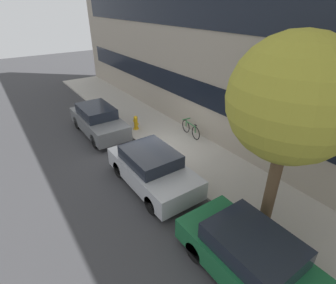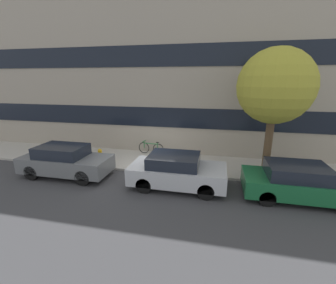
{
  "view_description": "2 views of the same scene",
  "coord_description": "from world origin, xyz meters",
  "px_view_note": "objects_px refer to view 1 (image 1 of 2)",
  "views": [
    {
      "loc": [
        8.36,
        -4.97,
        5.93
      ],
      "look_at": [
        1.06,
        0.08,
        1.11
      ],
      "focal_mm": 28.0,
      "sensor_mm": 36.0,
      "label": 1
    },
    {
      "loc": [
        3.15,
        -9.3,
        4.25
      ],
      "look_at": [
        1.06,
        0.29,
        1.49
      ],
      "focal_mm": 24.0,
      "sensor_mm": 36.0,
      "label": 2
    }
  ],
  "objects_px": {
    "fire_hydrant": "(136,122)",
    "bicycle": "(191,129)",
    "parked_car_green": "(255,260)",
    "parked_car_grey": "(98,120)",
    "parked_car_silver": "(152,169)",
    "street_tree": "(292,101)"
  },
  "relations": [
    {
      "from": "parked_car_grey",
      "to": "street_tree",
      "type": "relative_size",
      "value": 0.74
    },
    {
      "from": "parked_car_green",
      "to": "bicycle",
      "type": "distance_m",
      "value": 7.45
    },
    {
      "from": "parked_car_grey",
      "to": "bicycle",
      "type": "distance_m",
      "value": 4.57
    },
    {
      "from": "parked_car_silver",
      "to": "fire_hydrant",
      "type": "relative_size",
      "value": 5.33
    },
    {
      "from": "parked_car_silver",
      "to": "parked_car_grey",
      "type": "bearing_deg",
      "value": -180.0
    },
    {
      "from": "fire_hydrant",
      "to": "bicycle",
      "type": "relative_size",
      "value": 0.47
    },
    {
      "from": "parked_car_grey",
      "to": "bicycle",
      "type": "xyz_separation_m",
      "value": [
        2.96,
        3.47,
        -0.23
      ]
    },
    {
      "from": "parked_car_silver",
      "to": "bicycle",
      "type": "xyz_separation_m",
      "value": [
        -2.11,
        3.47,
        -0.21
      ]
    },
    {
      "from": "parked_car_green",
      "to": "bicycle",
      "type": "xyz_separation_m",
      "value": [
        -6.6,
        3.47,
        -0.17
      ]
    },
    {
      "from": "parked_car_green",
      "to": "fire_hydrant",
      "type": "distance_m",
      "value": 8.93
    },
    {
      "from": "bicycle",
      "to": "street_tree",
      "type": "distance_m",
      "value": 6.98
    },
    {
      "from": "street_tree",
      "to": "parked_car_silver",
      "type": "bearing_deg",
      "value": -156.95
    },
    {
      "from": "fire_hydrant",
      "to": "parked_car_green",
      "type": "bearing_deg",
      "value": -10.68
    },
    {
      "from": "parked_car_grey",
      "to": "parked_car_silver",
      "type": "bearing_deg",
      "value": 0.0
    },
    {
      "from": "fire_hydrant",
      "to": "bicycle",
      "type": "xyz_separation_m",
      "value": [
        2.18,
        1.81,
        0.01
      ]
    },
    {
      "from": "parked_car_grey",
      "to": "parked_car_green",
      "type": "relative_size",
      "value": 1.01
    },
    {
      "from": "fire_hydrant",
      "to": "bicycle",
      "type": "height_order",
      "value": "bicycle"
    },
    {
      "from": "street_tree",
      "to": "fire_hydrant",
      "type": "bearing_deg",
      "value": 179.22
    },
    {
      "from": "parked_car_silver",
      "to": "street_tree",
      "type": "distance_m",
      "value": 5.12
    },
    {
      "from": "fire_hydrant",
      "to": "street_tree",
      "type": "xyz_separation_m",
      "value": [
        7.92,
        -0.11,
        3.48
      ]
    },
    {
      "from": "street_tree",
      "to": "parked_car_green",
      "type": "bearing_deg",
      "value": -61.1
    },
    {
      "from": "parked_car_grey",
      "to": "street_tree",
      "type": "height_order",
      "value": "street_tree"
    }
  ]
}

